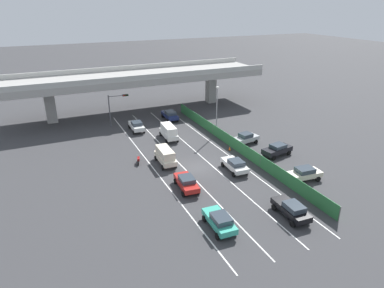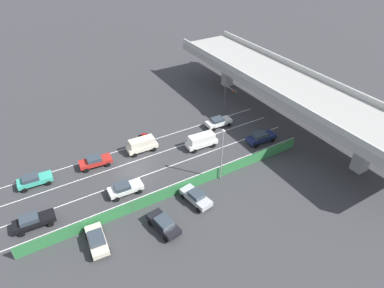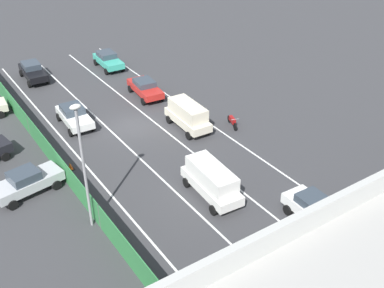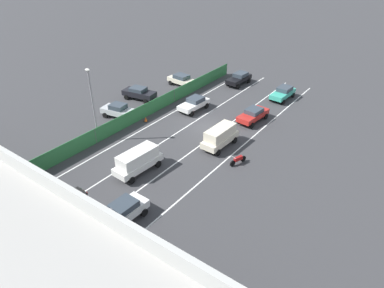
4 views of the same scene
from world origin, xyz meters
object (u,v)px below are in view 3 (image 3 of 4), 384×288
(street_lamp, at_px, (82,157))
(traffic_cone, at_px, (70,166))
(car_van_cream, at_px, (188,115))
(parked_wagon_silver, at_px, (27,181))
(car_sedan_white, at_px, (74,115))
(car_sedan_red, at_px, (145,87))
(car_van_white, at_px, (211,180))
(car_hatchback_white, at_px, (317,210))
(car_taxi_teal, at_px, (108,60))
(car_sedan_black, at_px, (33,71))
(motorcycle, at_px, (232,121))

(street_lamp, height_order, traffic_cone, street_lamp)
(car_van_cream, bearing_deg, parked_wagon_silver, 6.19)
(car_sedan_white, height_order, traffic_cone, car_sedan_white)
(car_sedan_red, distance_m, traffic_cone, 12.36)
(car_van_white, distance_m, traffic_cone, 9.96)
(car_hatchback_white, height_order, parked_wagon_silver, parked_wagon_silver)
(parked_wagon_silver, xyz_separation_m, street_lamp, (-2.08, 5.04, 3.76))
(parked_wagon_silver, height_order, traffic_cone, parked_wagon_silver)
(car_taxi_teal, distance_m, car_sedan_red, 7.98)
(car_sedan_black, relative_size, street_lamp, 0.58)
(car_sedan_red, height_order, car_sedan_white, car_sedan_white)
(car_van_white, bearing_deg, car_sedan_red, -103.68)
(car_van_white, xyz_separation_m, street_lamp, (7.34, -1.62, 3.44))
(car_van_cream, relative_size, motorcycle, 2.40)
(car_taxi_teal, relative_size, car_sedan_white, 0.99)
(car_taxi_teal, height_order, street_lamp, street_lamp)
(car_taxi_teal, bearing_deg, car_van_cream, 89.02)
(car_taxi_teal, xyz_separation_m, car_sedan_white, (7.40, 9.52, -0.02))
(car_van_cream, bearing_deg, street_lamp, 30.54)
(car_van_cream, relative_size, street_lamp, 0.58)
(car_hatchback_white, distance_m, parked_wagon_silver, 17.71)
(car_sedan_red, bearing_deg, car_van_white, 76.32)
(car_taxi_teal, bearing_deg, car_sedan_red, 88.75)
(car_van_cream, relative_size, car_van_white, 0.93)
(car_sedan_black, distance_m, street_lamp, 23.32)
(car_sedan_red, xyz_separation_m, car_sedan_black, (7.07, -9.23, 0.04))
(car_van_cream, distance_m, car_hatchback_white, 13.49)
(car_sedan_black, height_order, motorcycle, car_sedan_black)
(car_sedan_black, xyz_separation_m, motorcycle, (-10.07, 17.92, -0.43))
(car_van_cream, height_order, motorcycle, car_van_cream)
(car_taxi_teal, bearing_deg, parked_wagon_silver, 51.00)
(car_sedan_white, bearing_deg, car_sedan_black, -90.86)
(car_sedan_white, height_order, car_sedan_black, car_sedan_black)
(car_hatchback_white, relative_size, parked_wagon_silver, 0.95)
(car_sedan_red, relative_size, motorcycle, 2.40)
(car_van_white, bearing_deg, car_sedan_white, -75.23)
(traffic_cone, bearing_deg, car_sedan_white, -114.76)
(car_van_cream, relative_size, car_sedan_black, 1.00)
(parked_wagon_silver, distance_m, street_lamp, 6.62)
(car_van_cream, relative_size, car_sedan_red, 1.00)
(street_lamp, bearing_deg, car_hatchback_white, 147.05)
(car_van_white, xyz_separation_m, traffic_cone, (6.24, -7.70, -0.96))
(car_sedan_red, bearing_deg, parked_wagon_silver, 32.70)
(car_taxi_teal, distance_m, car_sedan_white, 12.06)
(car_sedan_black, distance_m, traffic_cone, 16.84)
(traffic_cone, bearing_deg, street_lamp, 79.80)
(car_van_cream, xyz_separation_m, parked_wagon_silver, (13.01, 1.41, -0.31))
(car_hatchback_white, xyz_separation_m, car_taxi_teal, (-0.31, -28.46, -0.02))
(car_van_cream, bearing_deg, car_van_white, 66.04)
(car_van_cream, height_order, traffic_cone, car_van_cream)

